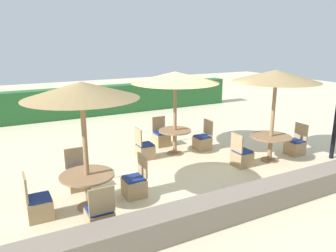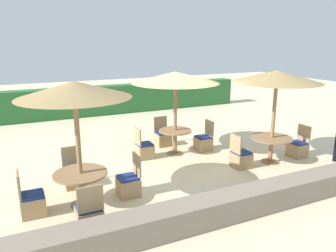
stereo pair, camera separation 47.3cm
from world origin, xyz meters
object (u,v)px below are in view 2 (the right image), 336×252
at_px(patio_chair_front_left_south, 89,216).
at_px(patio_chair_center_west, 144,150).
at_px(parasol_front_left, 74,90).
at_px(parasol_center, 175,78).
at_px(round_table_front_left, 81,179).
at_px(round_table_front_right, 271,142).
at_px(patio_chair_front_right_east, 298,148).
at_px(patio_chair_front_left_east, 129,184).
at_px(parasol_front_right, 277,77).
at_px(patio_chair_front_right_west, 241,158).
at_px(patio_chair_center_north, 163,138).
at_px(patio_chair_front_left_north, 74,176).
at_px(patio_chair_front_left_west, 32,203).
at_px(round_table_center, 175,136).
at_px(patio_chair_center_east, 204,142).

relative_size(patio_chair_front_left_south, patio_chair_center_west, 1.00).
distance_m(parasol_front_left, parasol_center, 3.76).
bearing_deg(parasol_front_left, round_table_front_left, -153.43).
height_order(round_table_front_right, patio_chair_front_right_east, patio_chair_front_right_east).
height_order(patio_chair_front_left_east, patio_chair_center_west, same).
bearing_deg(round_table_front_right, parasol_front_right, -90.00).
height_order(patio_chair_front_left_south, parasol_center, parasol_center).
distance_m(patio_chair_front_right_west, patio_chair_center_north, 2.87).
bearing_deg(round_table_front_left, patio_chair_front_left_south, -92.82).
bearing_deg(parasol_center, parasol_front_left, -147.35).
bearing_deg(patio_chair_front_left_east, patio_chair_front_right_west, -84.97).
height_order(patio_chair_front_left_north, patio_chair_center_west, same).
distance_m(patio_chair_front_left_south, patio_chair_front_left_west, 1.34).
height_order(round_table_center, patio_chair_center_east, patio_chair_center_east).
xyz_separation_m(round_table_center, patio_chair_center_north, (0.01, 0.92, -0.31)).
bearing_deg(patio_chair_front_left_north, patio_chair_front_left_west, 45.44).
distance_m(patio_chair_front_left_north, patio_chair_front_left_south, 1.98).
relative_size(round_table_front_right, patio_chair_front_left_west, 1.22).
xyz_separation_m(parasol_front_right, round_table_front_right, (0.00, 0.00, -1.82)).
bearing_deg(parasol_center, patio_chair_front_left_south, -137.03).
distance_m(parasol_front_left, patio_chair_center_east, 5.07).
bearing_deg(patio_chair_center_west, patio_chair_front_left_south, -36.33).
bearing_deg(parasol_front_left, patio_chair_front_left_south, -92.82).
height_order(parasol_front_right, parasol_front_left, parasol_front_left).
bearing_deg(parasol_front_right, patio_chair_front_left_west, -177.80).
relative_size(patio_chair_front_right_east, patio_chair_front_left_east, 1.00).
height_order(patio_chair_front_right_west, patio_chair_front_left_east, same).
height_order(parasol_front_left, patio_chair_center_east, parasol_front_left).
distance_m(round_table_front_left, patio_chair_front_left_east, 1.09).
relative_size(parasol_front_right, patio_chair_front_right_west, 2.78).
distance_m(round_table_front_right, patio_chair_front_left_west, 6.27).
bearing_deg(patio_chair_front_left_north, patio_chair_front_left_east, 135.95).
height_order(parasol_front_right, patio_chair_front_left_east, parasol_front_right).
distance_m(parasol_center, patio_chair_center_east, 2.26).
bearing_deg(patio_chair_front_left_west, parasol_front_left, 88.99).
height_order(patio_chair_front_right_west, patio_chair_center_west, same).
height_order(patio_chair_front_left_west, parasol_center, parasol_center).
distance_m(patio_chair_front_right_west, patio_chair_center_west, 2.75).
bearing_deg(round_table_front_left, patio_chair_front_right_west, 4.13).
xyz_separation_m(patio_chair_front_right_west, patio_chair_center_east, (-0.16, 1.66, 0.00)).
bearing_deg(patio_chair_front_left_east, parasol_center, -46.69).
bearing_deg(patio_chair_front_right_east, patio_chair_front_left_north, 83.51).
xyz_separation_m(patio_chair_front_right_east, parasol_front_left, (-6.36, -0.29, 2.16)).
relative_size(patio_chair_front_right_west, patio_chair_front_left_west, 1.00).
height_order(round_table_front_left, patio_chair_center_west, patio_chair_center_west).
bearing_deg(round_table_center, patio_chair_front_left_south, -137.03).
height_order(patio_chair_front_left_south, patio_chair_center_north, same).
relative_size(round_table_center, patio_chair_center_west, 1.05).
bearing_deg(patio_chair_front_left_south, patio_chair_front_right_east, 11.09).
xyz_separation_m(patio_chair_front_left_south, patio_chair_center_east, (4.19, 2.94, 0.00)).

